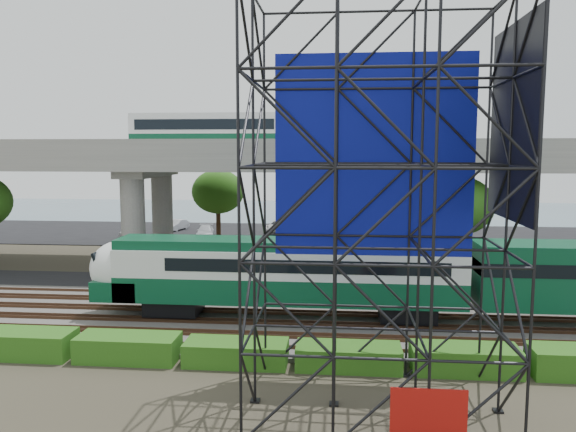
# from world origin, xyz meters

# --- Properties ---
(ground) EXTENTS (140.00, 140.00, 0.00)m
(ground) POSITION_xyz_m (0.00, 0.00, 0.00)
(ground) COLOR #474233
(ground) RESTS_ON ground
(ballast_bed) EXTENTS (90.00, 12.00, 0.20)m
(ballast_bed) POSITION_xyz_m (0.00, 2.00, 0.10)
(ballast_bed) COLOR slate
(ballast_bed) RESTS_ON ground
(service_road) EXTENTS (90.00, 5.00, 0.08)m
(service_road) POSITION_xyz_m (0.00, 10.50, 0.04)
(service_road) COLOR black
(service_road) RESTS_ON ground
(parking_lot) EXTENTS (90.00, 18.00, 0.08)m
(parking_lot) POSITION_xyz_m (0.00, 34.00, 0.04)
(parking_lot) COLOR black
(parking_lot) RESTS_ON ground
(harbor_water) EXTENTS (140.00, 40.00, 0.03)m
(harbor_water) POSITION_xyz_m (0.00, 56.00, 0.01)
(harbor_water) COLOR #486677
(harbor_water) RESTS_ON ground
(rail_tracks) EXTENTS (90.00, 9.52, 0.16)m
(rail_tracks) POSITION_xyz_m (0.00, 2.00, 0.28)
(rail_tracks) COLOR #472D1E
(rail_tracks) RESTS_ON ballast_bed
(commuter_train) EXTENTS (29.30, 3.06, 4.30)m
(commuter_train) POSITION_xyz_m (4.88, 2.00, 2.88)
(commuter_train) COLOR black
(commuter_train) RESTS_ON rail_tracks
(overpass) EXTENTS (80.00, 12.00, 12.40)m
(overpass) POSITION_xyz_m (-0.37, 16.00, 8.21)
(overpass) COLOR #9E9B93
(overpass) RESTS_ON ground
(scaffold_tower) EXTENTS (9.36, 6.36, 15.00)m
(scaffold_tower) POSITION_xyz_m (6.93, -7.98, 7.47)
(scaffold_tower) COLOR black
(scaffold_tower) RESTS_ON ground
(hedge_strip) EXTENTS (34.60, 1.80, 1.20)m
(hedge_strip) POSITION_xyz_m (1.01, -4.30, 0.56)
(hedge_strip) COLOR #285613
(hedge_strip) RESTS_ON ground
(trees) EXTENTS (40.94, 16.94, 7.69)m
(trees) POSITION_xyz_m (-4.67, 16.17, 5.57)
(trees) COLOR #382314
(trees) RESTS_ON ground
(suv) EXTENTS (5.23, 2.89, 1.39)m
(suv) POSITION_xyz_m (-3.46, 11.46, 0.77)
(suv) COLOR black
(suv) RESTS_ON service_road
(parked_cars) EXTENTS (36.46, 9.79, 1.29)m
(parked_cars) POSITION_xyz_m (0.87, 33.57, 0.70)
(parked_cars) COLOR silver
(parked_cars) RESTS_ON parking_lot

